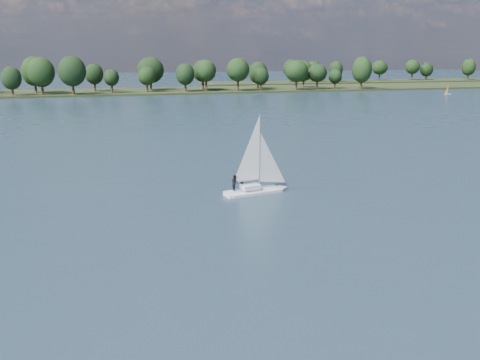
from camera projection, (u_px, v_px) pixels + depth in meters
name	position (u px, v px, depth m)	size (l,w,h in m)	color
ground	(135.00, 127.00, 122.13)	(700.00, 700.00, 0.00)	#233342
far_shore	(111.00, 93.00, 226.87)	(660.00, 40.00, 1.50)	black
far_shore_back	(386.00, 82.00, 314.58)	(220.00, 30.00, 1.40)	black
sailboat	(254.00, 171.00, 63.68)	(7.86, 3.56, 10.00)	silver
dinghy_orange	(448.00, 92.00, 218.49)	(2.61, 1.08, 4.13)	silver
treeline	(102.00, 74.00, 220.52)	(562.32, 74.40, 18.36)	black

